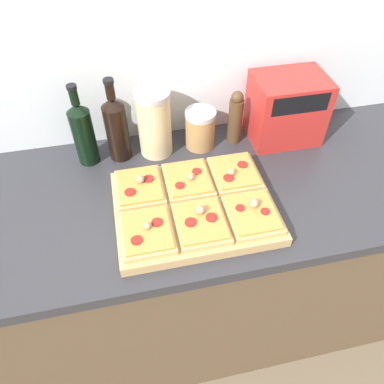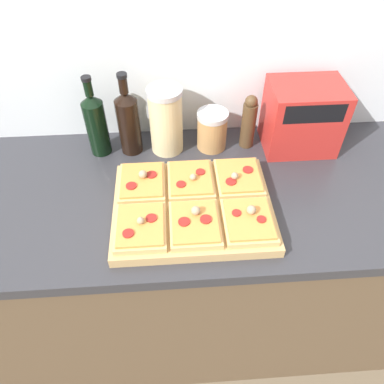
% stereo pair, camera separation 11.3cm
% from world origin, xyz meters
% --- Properties ---
extents(ground_plane, '(12.00, 12.00, 0.00)m').
position_xyz_m(ground_plane, '(0.00, 0.00, 0.00)').
color(ground_plane, brown).
extents(wall_back, '(6.00, 0.06, 2.50)m').
position_xyz_m(wall_back, '(0.00, 0.67, 1.25)').
color(wall_back, silver).
rests_on(wall_back, ground_plane).
extents(kitchen_counter, '(2.63, 0.67, 0.89)m').
position_xyz_m(kitchen_counter, '(0.00, 0.32, 0.45)').
color(kitchen_counter, brown).
rests_on(kitchen_counter, ground_plane).
extents(cutting_board, '(0.48, 0.38, 0.03)m').
position_xyz_m(cutting_board, '(-0.06, 0.23, 0.91)').
color(cutting_board, tan).
rests_on(cutting_board, kitchen_counter).
extents(pizza_slice_back_left, '(0.14, 0.17, 0.05)m').
position_xyz_m(pizza_slice_back_left, '(-0.21, 0.32, 0.94)').
color(pizza_slice_back_left, tan).
rests_on(pizza_slice_back_left, cutting_board).
extents(pizza_slice_back_center, '(0.14, 0.17, 0.05)m').
position_xyz_m(pizza_slice_back_center, '(-0.06, 0.32, 0.94)').
color(pizza_slice_back_center, tan).
rests_on(pizza_slice_back_center, cutting_board).
extents(pizza_slice_back_right, '(0.14, 0.17, 0.05)m').
position_xyz_m(pizza_slice_back_right, '(0.09, 0.32, 0.94)').
color(pizza_slice_back_right, tan).
rests_on(pizza_slice_back_right, cutting_board).
extents(pizza_slice_front_left, '(0.14, 0.17, 0.05)m').
position_xyz_m(pizza_slice_front_left, '(-0.21, 0.14, 0.94)').
color(pizza_slice_front_left, tan).
rests_on(pizza_slice_front_left, cutting_board).
extents(pizza_slice_front_center, '(0.14, 0.17, 0.05)m').
position_xyz_m(pizza_slice_front_center, '(-0.06, 0.14, 0.94)').
color(pizza_slice_front_center, tan).
rests_on(pizza_slice_front_center, cutting_board).
extents(pizza_slice_front_right, '(0.14, 0.17, 0.05)m').
position_xyz_m(pizza_slice_front_right, '(0.09, 0.14, 0.94)').
color(pizza_slice_front_right, tan).
rests_on(pizza_slice_front_right, cutting_board).
extents(olive_oil_bottle, '(0.07, 0.07, 0.29)m').
position_xyz_m(olive_oil_bottle, '(-0.37, 0.54, 1.01)').
color(olive_oil_bottle, black).
rests_on(olive_oil_bottle, kitchen_counter).
extents(wine_bottle, '(0.08, 0.08, 0.30)m').
position_xyz_m(wine_bottle, '(-0.26, 0.54, 1.01)').
color(wine_bottle, black).
rests_on(wine_bottle, kitchen_counter).
extents(grain_jar_tall, '(0.12, 0.12, 0.24)m').
position_xyz_m(grain_jar_tall, '(-0.13, 0.54, 1.01)').
color(grain_jar_tall, beige).
rests_on(grain_jar_tall, kitchen_counter).
extents(grain_jar_short, '(0.11, 0.11, 0.14)m').
position_xyz_m(grain_jar_short, '(0.03, 0.54, 0.96)').
color(grain_jar_short, '#AD7F4C').
rests_on(grain_jar_short, kitchen_counter).
extents(pepper_mill, '(0.05, 0.05, 0.20)m').
position_xyz_m(pepper_mill, '(0.16, 0.54, 0.99)').
color(pepper_mill, '#47331E').
rests_on(pepper_mill, kitchen_counter).
extents(toaster_oven, '(0.27, 0.19, 0.24)m').
position_xyz_m(toaster_oven, '(0.34, 0.53, 1.01)').
color(toaster_oven, red).
rests_on(toaster_oven, kitchen_counter).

